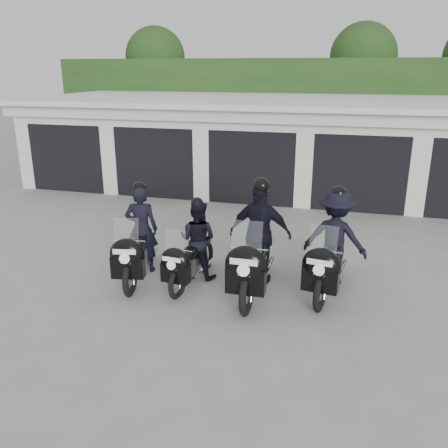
% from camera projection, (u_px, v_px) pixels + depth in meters
% --- Properties ---
extents(ground, '(80.00, 80.00, 0.00)m').
position_uv_depth(ground, '(194.00, 277.00, 9.40)').
color(ground, gray).
rests_on(ground, ground).
extents(garage_block, '(16.40, 6.80, 2.96)m').
position_uv_depth(garage_block, '(267.00, 144.00, 16.33)').
color(garage_block, silver).
rests_on(garage_block, ground).
extents(background_vegetation, '(20.00, 3.90, 5.80)m').
position_uv_depth(background_vegetation, '(296.00, 96.00, 20.27)').
color(background_vegetation, '#1A3C15').
rests_on(background_vegetation, ground).
extents(police_bike_a, '(0.92, 2.18, 1.92)m').
position_uv_depth(police_bike_a, '(138.00, 240.00, 9.22)').
color(police_bike_a, black).
rests_on(police_bike_a, ground).
extents(police_bike_b, '(0.82, 1.93, 1.68)m').
position_uv_depth(police_bike_b, '(194.00, 246.00, 9.08)').
color(police_bike_b, black).
rests_on(police_bike_b, ground).
extents(police_bike_c, '(1.17, 2.46, 2.14)m').
position_uv_depth(police_bike_c, '(258.00, 242.00, 8.70)').
color(police_bike_c, black).
rests_on(police_bike_c, ground).
extents(police_bike_d, '(1.27, 2.28, 1.99)m').
position_uv_depth(police_bike_d, '(333.00, 245.00, 8.74)').
color(police_bike_d, black).
rests_on(police_bike_d, ground).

